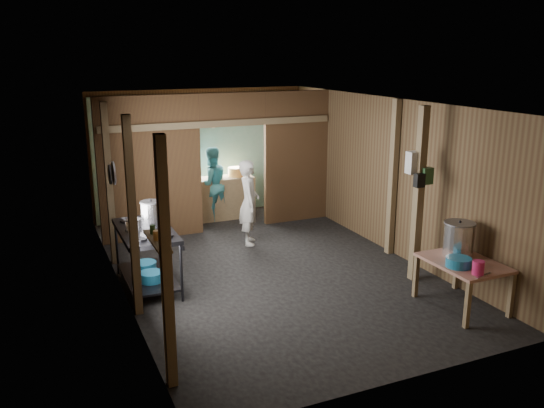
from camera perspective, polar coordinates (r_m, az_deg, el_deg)
name	(u,v)px	position (r m, az deg, el deg)	size (l,w,h in m)	color
floor	(267,268)	(9.04, -0.51, -6.44)	(4.50, 7.00, 0.00)	black
ceiling	(267,103)	(8.44, -0.55, 10.21)	(4.50, 7.00, 0.00)	#4E4C49
wall_back	(201,152)	(11.88, -7.21, 5.21)	(4.50, 0.00, 2.60)	brown
wall_front	(406,265)	(5.74, 13.41, -5.97)	(4.50, 0.00, 2.60)	brown
wall_left	(117,204)	(8.06, -15.40, 0.04)	(0.00, 7.00, 2.60)	brown
wall_right	(389,176)	(9.73, 11.76, 2.81)	(0.00, 7.00, 2.60)	brown
partition_left	(150,169)	(10.33, -12.19, 3.49)	(1.85, 0.10, 2.60)	#52371C
partition_right	(296,157)	(11.25, 2.45, 4.75)	(1.35, 0.10, 2.60)	#52371C
partition_header	(232,109)	(10.60, -4.03, 9.55)	(1.30, 0.10, 0.60)	#52371C
turquoise_panel	(202,155)	(11.84, -7.12, 4.92)	(4.40, 0.06, 2.50)	#7AA6A2
back_counter	(224,198)	(11.64, -4.87, 0.66)	(1.20, 0.50, 0.85)	olive
wall_clock	(213,123)	(11.77, -5.99, 8.11)	(0.20, 0.20, 0.03)	silver
post_left_a	(166,266)	(5.63, -10.64, -6.22)	(0.10, 0.12, 2.60)	olive
post_left_b	(133,218)	(7.31, -13.90, -1.40)	(0.10, 0.12, 2.60)	olive
post_left_c	(109,185)	(9.23, -16.10, 1.86)	(0.10, 0.12, 2.60)	olive
post_right	(393,178)	(9.53, 12.10, 2.53)	(0.10, 0.12, 2.60)	olive
post_free	(419,196)	(8.49, 14.58, 0.84)	(0.12, 0.12, 2.60)	olive
cross_beam	(221,123)	(10.50, -5.20, 8.10)	(4.40, 0.12, 0.12)	olive
pan_lid_big	(113,173)	(8.38, -15.71, 3.03)	(0.34, 0.34, 0.03)	slate
pan_lid_small	(110,174)	(8.79, -16.05, 2.88)	(0.30, 0.30, 0.03)	black
wall_shelf	(157,241)	(6.06, -11.50, -3.69)	(0.14, 0.80, 0.03)	olive
jar_white	(162,242)	(5.81, -11.00, -3.82)	(0.07, 0.07, 0.10)	silver
jar_yellow	(157,235)	(6.04, -11.54, -3.11)	(0.08, 0.08, 0.10)	#EFA54A
jar_green	(153,229)	(6.25, -11.97, -2.52)	(0.06, 0.06, 0.10)	#244924
bag_white	(414,162)	(8.42, 14.19, 4.09)	(0.22, 0.15, 0.32)	silver
bag_green	(427,176)	(8.42, 15.34, 2.77)	(0.16, 0.12, 0.24)	#244924
bag_black	(419,180)	(8.33, 14.65, 2.33)	(0.14, 0.10, 0.20)	black
gas_range	(147,258)	(8.38, -12.48, -5.37)	(0.77, 1.50, 0.89)	black
prep_table	(462,284)	(8.02, 18.61, -7.67)	(0.80, 1.09, 0.65)	#A96C53
stove_pot_large	(151,212)	(8.58, -12.10, -0.76)	(0.31, 0.31, 0.32)	silver
stove_pot_med	(134,226)	(8.14, -13.80, -2.16)	(0.23, 0.23, 0.20)	silver
frying_pan	(151,235)	(7.90, -12.16, -3.04)	(0.28, 0.50, 0.07)	slate
blue_tub_front	(151,277)	(8.25, -12.09, -7.19)	(0.33, 0.33, 0.14)	#1B688E
blue_tub_back	(145,266)	(8.64, -12.69, -6.17)	(0.34, 0.34, 0.13)	#1B688E
stock_pot	(459,240)	(8.05, 18.32, -3.43)	(0.42, 0.42, 0.49)	silver
wash_basin	(459,262)	(7.68, 18.32, -5.60)	(0.33, 0.33, 0.12)	#1B688E
pink_bucket	(478,268)	(7.49, 20.10, -6.06)	(0.15, 0.15, 0.18)	#BE215C
knife	(484,275)	(7.50, 20.59, -6.76)	(0.30, 0.04, 0.01)	silver
yellow_tub	(236,172)	(11.61, -3.65, 3.26)	(0.33, 0.33, 0.18)	#EFA54A
cook	(249,202)	(9.95, -2.32, 0.16)	(0.55, 0.36, 1.51)	beige
worker_back	(211,184)	(11.42, -6.13, 2.01)	(0.73, 0.57, 1.50)	teal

